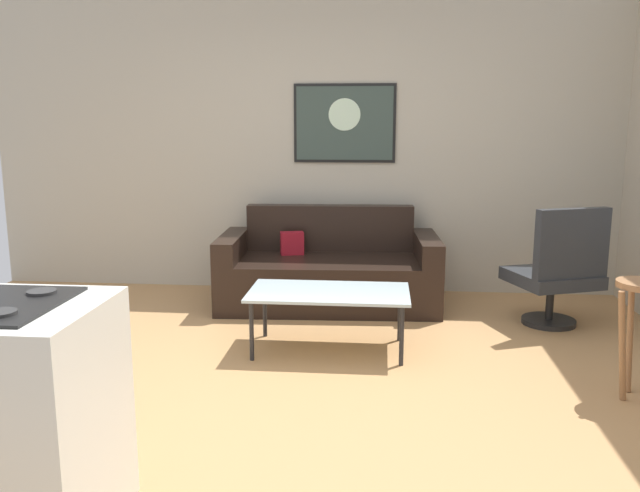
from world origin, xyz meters
The scene contains 6 objects.
ground centered at (0.00, 0.00, -0.02)m, with size 6.40×6.40×0.04m, color tan.
back_wall centered at (0.00, 2.42, 1.40)m, with size 6.40×0.05×2.80m, color #B3AB98.
couch centered at (0.02, 1.87, 0.28)m, with size 1.89×0.98×0.83m.
coffee_table centered at (0.12, 0.70, 0.39)m, with size 1.10×0.59×0.42m.
armchair centered at (1.82, 1.38, 0.45)m, with size 0.75×0.74×0.94m.
wall_painting centered at (0.12, 2.38, 1.55)m, with size 0.92×0.03×0.70m.
Camera 1 is at (0.47, -3.65, 1.58)m, focal length 36.87 mm.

